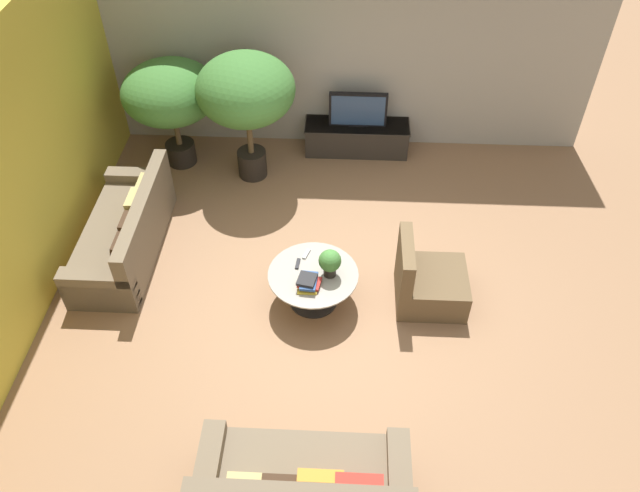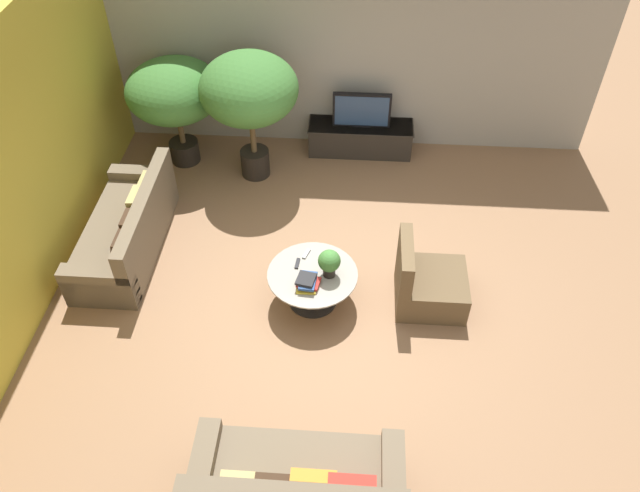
# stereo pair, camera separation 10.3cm
# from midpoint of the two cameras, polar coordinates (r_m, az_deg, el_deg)

# --- Properties ---
(ground_plane) EXTENTS (24.00, 24.00, 0.00)m
(ground_plane) POSITION_cam_midpoint_polar(r_m,az_deg,el_deg) (7.44, -0.02, -4.38)
(ground_plane) COLOR #8C6647
(back_wall_stone) EXTENTS (7.40, 0.12, 3.00)m
(back_wall_stone) POSITION_cam_midpoint_polar(r_m,az_deg,el_deg) (9.14, 1.02, 17.66)
(back_wall_stone) COLOR #A39E93
(back_wall_stone) RESTS_ON ground
(side_wall_left) EXTENTS (0.12, 7.40, 3.00)m
(side_wall_left) POSITION_cam_midpoint_polar(r_m,az_deg,el_deg) (7.42, -26.11, 5.86)
(side_wall_left) COLOR gold
(side_wall_left) RESTS_ON ground
(media_console) EXTENTS (1.55, 0.50, 0.46)m
(media_console) POSITION_cam_midpoint_polar(r_m,az_deg,el_deg) (9.50, 3.06, 9.90)
(media_console) COLOR #2D2823
(media_console) RESTS_ON ground
(television) EXTENTS (0.84, 0.13, 0.52)m
(television) POSITION_cam_midpoint_polar(r_m,az_deg,el_deg) (9.24, 3.17, 12.33)
(television) COLOR black
(television) RESTS_ON media_console
(coffee_table) EXTENTS (1.03, 1.03, 0.45)m
(coffee_table) POSITION_cam_midpoint_polar(r_m,az_deg,el_deg) (7.14, -1.04, -3.30)
(coffee_table) COLOR black
(coffee_table) RESTS_ON ground
(couch_by_wall) EXTENTS (0.84, 2.06, 0.84)m
(couch_by_wall) POSITION_cam_midpoint_polar(r_m,az_deg,el_deg) (8.14, -17.67, 1.09)
(couch_by_wall) COLOR brown
(couch_by_wall) RESTS_ON ground
(couch_near_entry) EXTENTS (1.85, 0.84, 0.84)m
(couch_near_entry) POSITION_cam_midpoint_polar(r_m,az_deg,el_deg) (5.81, -2.05, -21.17)
(couch_near_entry) COLOR brown
(couch_near_entry) RESTS_ON ground
(armchair_wicker) EXTENTS (0.80, 0.76, 0.86)m
(armchair_wicker) POSITION_cam_midpoint_polar(r_m,az_deg,el_deg) (7.29, 9.35, -3.30)
(armchair_wicker) COLOR brown
(armchair_wicker) RESTS_ON ground
(potted_palm_tall) EXTENTS (1.33, 1.33, 1.57)m
(potted_palm_tall) POSITION_cam_midpoint_polar(r_m,az_deg,el_deg) (9.02, -13.85, 13.29)
(potted_palm_tall) COLOR black
(potted_palm_tall) RESTS_ON ground
(potted_palm_corner) EXTENTS (1.31, 1.31, 1.84)m
(potted_palm_corner) POSITION_cam_midpoint_polar(r_m,az_deg,el_deg) (8.46, -7.16, 13.73)
(potted_palm_corner) COLOR black
(potted_palm_corner) RESTS_ON ground
(potted_plant_tabletop) EXTENTS (0.25, 0.25, 0.35)m
(potted_plant_tabletop) POSITION_cam_midpoint_polar(r_m,az_deg,el_deg) (6.88, 0.49, -1.47)
(potted_plant_tabletop) COLOR black
(potted_plant_tabletop) RESTS_ON coffee_table
(book_stack) EXTENTS (0.28, 0.29, 0.12)m
(book_stack) POSITION_cam_midpoint_polar(r_m,az_deg,el_deg) (6.87, -1.51, -3.32)
(book_stack) COLOR gold
(book_stack) RESTS_ON coffee_table
(remote_black) EXTENTS (0.05, 0.16, 0.02)m
(remote_black) POSITION_cam_midpoint_polar(r_m,az_deg,el_deg) (7.14, -2.46, -1.63)
(remote_black) COLOR black
(remote_black) RESTS_ON coffee_table
(remote_silver) EXTENTS (0.09, 0.16, 0.02)m
(remote_silver) POSITION_cam_midpoint_polar(r_m,az_deg,el_deg) (7.24, -1.66, -0.74)
(remote_silver) COLOR gray
(remote_silver) RESTS_ON coffee_table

